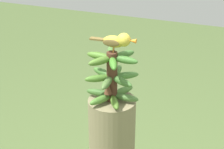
# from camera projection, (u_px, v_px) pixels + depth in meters

# --- Properties ---
(banana_bunch) EXTENTS (0.26, 0.25, 0.24)m
(banana_bunch) POSITION_uv_depth(u_px,v_px,m) (112.00, 77.00, 1.83)
(banana_bunch) COLOR #4C2D1E
(banana_bunch) RESTS_ON banana_tree
(perched_bird) EXTENTS (0.21, 0.06, 0.09)m
(perched_bird) POSITION_uv_depth(u_px,v_px,m) (118.00, 41.00, 1.76)
(perched_bird) COLOR #C68933
(perched_bird) RESTS_ON banana_bunch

